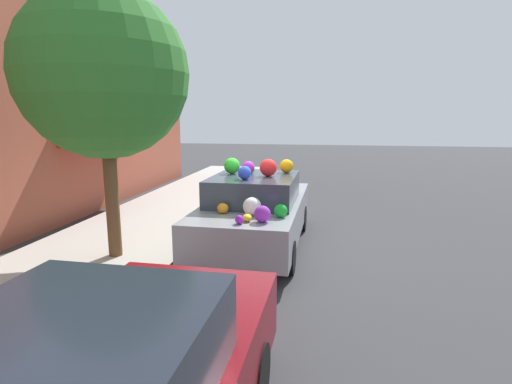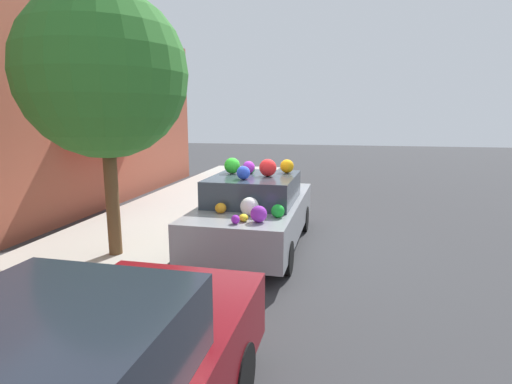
{
  "view_description": "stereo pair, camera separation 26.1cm",
  "coord_description": "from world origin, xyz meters",
  "views": [
    {
      "loc": [
        -7.81,
        -1.51,
        2.66
      ],
      "look_at": [
        0.0,
        -0.15,
        1.14
      ],
      "focal_mm": 28.0,
      "sensor_mm": 36.0,
      "label": 1
    },
    {
      "loc": [
        -7.76,
        -1.77,
        2.66
      ],
      "look_at": [
        0.0,
        -0.15,
        1.14
      ],
      "focal_mm": 28.0,
      "sensor_mm": 36.0,
      "label": 2
    }
  ],
  "objects": [
    {
      "name": "building_facade",
      "position": [
        0.13,
        4.92,
        2.7
      ],
      "size": [
        18.0,
        1.2,
        5.45
      ],
      "color": "#9E4C38",
      "rests_on": "ground"
    },
    {
      "name": "fire_hydrant",
      "position": [
        2.49,
        1.48,
        0.47
      ],
      "size": [
        0.2,
        0.2,
        0.7
      ],
      "color": "red",
      "rests_on": "sidewalk_curb"
    },
    {
      "name": "art_car",
      "position": [
        -0.04,
        -0.15,
        0.78
      ],
      "size": [
        4.37,
        1.93,
        1.84
      ],
      "rotation": [
        0.0,
        0.0,
        -0.02
      ],
      "color": "gray",
      "rests_on": "ground"
    },
    {
      "name": "ground_plane",
      "position": [
        0.0,
        0.0,
        0.0
      ],
      "size": [
        60.0,
        60.0,
        0.0
      ],
      "primitive_type": "plane",
      "color": "#38383A"
    },
    {
      "name": "sidewalk_curb",
      "position": [
        0.0,
        2.7,
        0.06
      ],
      "size": [
        24.0,
        3.2,
        0.12
      ],
      "color": "#B2ADA3",
      "rests_on": "ground"
    },
    {
      "name": "street_tree",
      "position": [
        -1.31,
        2.27,
        3.35
      ],
      "size": [
        2.91,
        2.91,
        4.7
      ],
      "color": "brown",
      "rests_on": "sidewalk_curb"
    }
  ]
}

